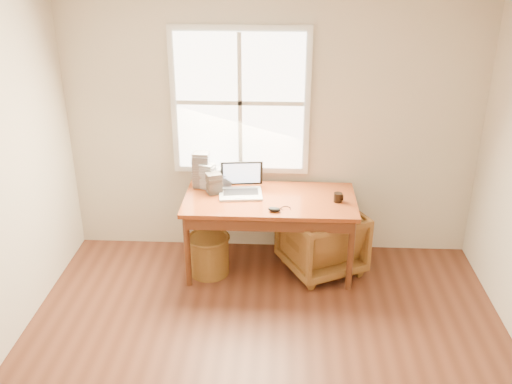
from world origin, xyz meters
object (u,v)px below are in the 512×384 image
Objects in this scene: armchair at (321,240)px; laptop at (240,181)px; cd_stack_a at (208,176)px; coffee_mug at (338,197)px; desk at (270,200)px; wicker_stool at (209,255)px.

armchair is 0.97m from laptop.
coffee_mug is at bearing -11.56° from cd_stack_a.
desk is at bearing -27.33° from armchair.
laptop reaches higher than desk.
desk is 0.33m from laptop.
wicker_stool is 1.34m from coffee_mug.
coffee_mug is at bearing 131.63° from armchair.
wicker_stool is 0.76m from cd_stack_a.
desk is 4.20× the size of wicker_stool.
wicker_stool is at bearing -167.94° from desk.
desk reaches higher than armchair.
desk is 0.80m from wicker_stool.
cd_stack_a is (-1.23, 0.25, 0.08)m from coffee_mug.
coffee_mug is (0.90, -0.09, -0.10)m from laptop.
desk is at bearing -167.49° from coffee_mug.
laptop is 0.36m from cd_stack_a.
desk is at bearing 12.06° from wicker_stool.
armchair is 1.84× the size of wicker_stool.
coffee_mug is (1.20, 0.07, 0.60)m from wicker_stool.
armchair is at bearing -10.43° from cd_stack_a.
laptop reaches higher than cd_stack_a.
laptop is at bearing 29.67° from wicker_stool.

